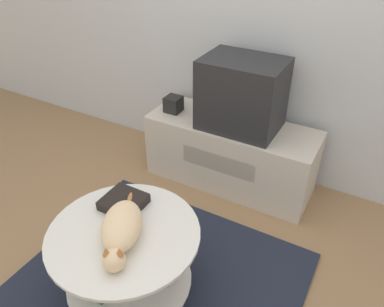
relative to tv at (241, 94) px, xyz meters
name	(u,v)px	position (x,y,z in m)	size (l,w,h in m)	color
ground_plane	(152,292)	(0.00, -1.13, -0.74)	(12.00, 12.00, 0.00)	#93704C
rug	(152,291)	(0.00, -1.13, -0.73)	(1.51, 1.42, 0.02)	#1E2333
tv_stand	(230,154)	(-0.05, 0.00, -0.49)	(1.22, 0.44, 0.50)	beige
tv	(241,94)	(0.00, 0.00, 0.00)	(0.53, 0.39, 0.48)	#232326
speaker	(173,104)	(-0.51, -0.03, -0.18)	(0.12, 0.12, 0.12)	black
coffee_table	(126,257)	(-0.09, -1.19, -0.44)	(0.75, 0.75, 0.46)	#B2B2B7
dvd_box	(124,202)	(-0.20, -1.03, -0.24)	(0.20, 0.19, 0.05)	black
cat	(121,228)	(-0.06, -1.22, -0.20)	(0.32, 0.49, 0.14)	beige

